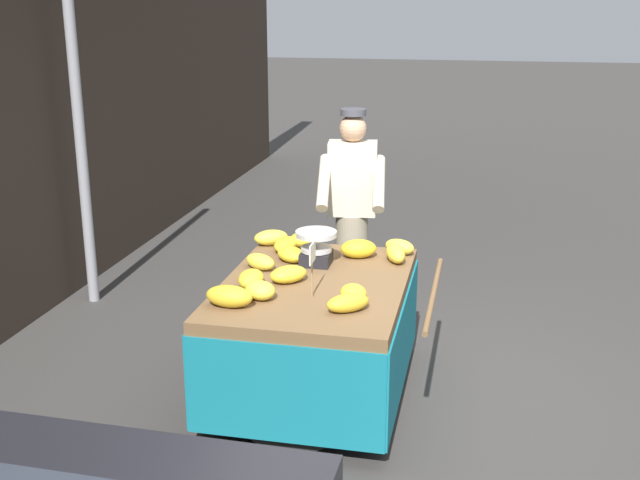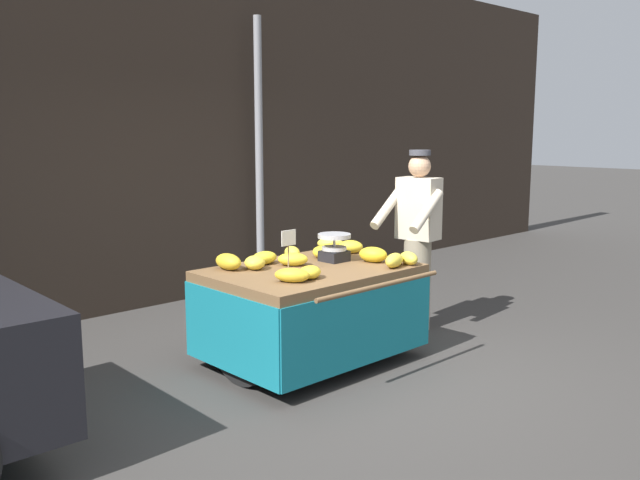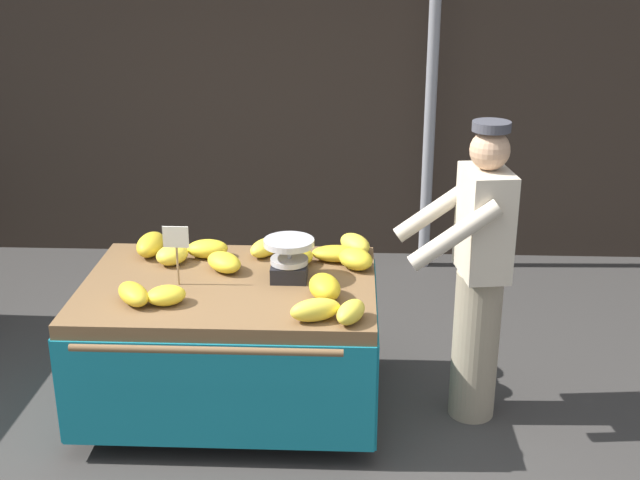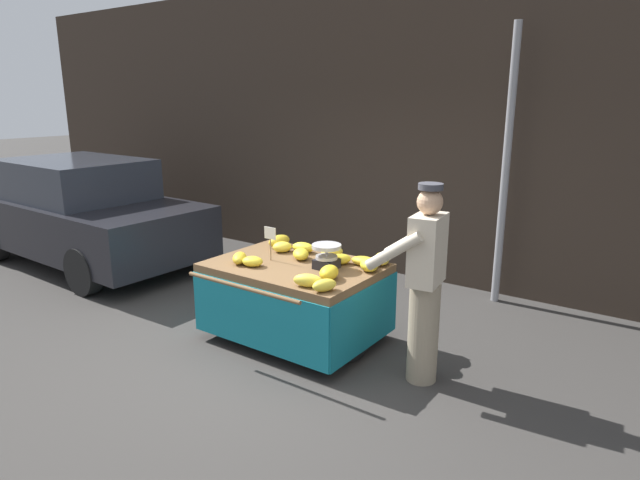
# 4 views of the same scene
# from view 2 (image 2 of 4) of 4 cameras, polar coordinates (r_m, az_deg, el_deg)

# --- Properties ---
(ground_plane) EXTENTS (60.00, 60.00, 0.00)m
(ground_plane) POSITION_cam_2_polar(r_m,az_deg,el_deg) (5.26, 2.81, -11.92)
(ground_plane) COLOR #383533
(back_wall) EXTENTS (16.00, 0.24, 3.94)m
(back_wall) POSITION_cam_2_polar(r_m,az_deg,el_deg) (7.46, -15.31, 9.49)
(back_wall) COLOR #332821
(back_wall) RESTS_ON ground
(street_pole) EXTENTS (0.09, 0.09, 3.17)m
(street_pole) POSITION_cam_2_polar(r_m,az_deg,el_deg) (7.90, -5.15, 6.96)
(street_pole) COLOR gray
(street_pole) RESTS_ON ground
(banana_cart) EXTENTS (1.64, 1.36, 0.80)m
(banana_cart) POSITION_cam_2_polar(r_m,az_deg,el_deg) (5.51, -0.79, -4.51)
(banana_cart) COLOR brown
(banana_cart) RESTS_ON ground
(weighing_scale) EXTENTS (0.28, 0.28, 0.24)m
(weighing_scale) POSITION_cam_2_polar(r_m,az_deg,el_deg) (5.71, 1.21, -0.63)
(weighing_scale) COLOR black
(weighing_scale) RESTS_ON banana_cart
(price_sign) EXTENTS (0.14, 0.01, 0.34)m
(price_sign) POSITION_cam_2_polar(r_m,az_deg,el_deg) (5.21, -2.67, -0.17)
(price_sign) COLOR #997A51
(price_sign) RESTS_ON banana_cart
(banana_bunch_0) EXTENTS (0.23, 0.29, 0.13)m
(banana_bunch_0) POSITION_cam_2_polar(r_m,az_deg,el_deg) (5.69, 4.50, -1.23)
(banana_bunch_0) COLOR gold
(banana_bunch_0) RESTS_ON banana_cart
(banana_bunch_1) EXTENTS (0.26, 0.18, 0.11)m
(banana_bunch_1) POSITION_cam_2_polar(r_m,az_deg,el_deg) (5.61, -4.72, -1.51)
(banana_bunch_1) COLOR yellow
(banana_bunch_1) RESTS_ON banana_cart
(banana_bunch_2) EXTENTS (0.28, 0.29, 0.11)m
(banana_bunch_2) POSITION_cam_2_polar(r_m,az_deg,el_deg) (5.54, -2.31, -1.63)
(banana_bunch_2) COLOR yellow
(banana_bunch_2) RESTS_ON banana_cart
(banana_bunch_3) EXTENTS (0.27, 0.28, 0.10)m
(banana_bunch_3) POSITION_cam_2_polar(r_m,az_deg,el_deg) (5.87, 0.15, -1.02)
(banana_bunch_3) COLOR yellow
(banana_bunch_3) RESTS_ON banana_cart
(banana_bunch_4) EXTENTS (0.27, 0.28, 0.12)m
(banana_bunch_4) POSITION_cam_2_polar(r_m,az_deg,el_deg) (6.10, 2.59, -0.57)
(banana_bunch_4) COLOR yellow
(banana_bunch_4) RESTS_ON banana_cart
(banana_bunch_5) EXTENTS (0.26, 0.29, 0.11)m
(banana_bunch_5) POSITION_cam_2_polar(r_m,az_deg,el_deg) (4.94, -2.37, -2.98)
(banana_bunch_5) COLOR gold
(banana_bunch_5) RESTS_ON banana_cart
(banana_bunch_6) EXTENTS (0.25, 0.22, 0.10)m
(banana_bunch_6) POSITION_cam_2_polar(r_m,az_deg,el_deg) (5.05, -0.87, -2.74)
(banana_bunch_6) COLOR yellow
(banana_bunch_6) RESTS_ON banana_cart
(banana_bunch_7) EXTENTS (0.29, 0.20, 0.12)m
(banana_bunch_7) POSITION_cam_2_polar(r_m,az_deg,el_deg) (5.50, 6.29, -1.72)
(banana_bunch_7) COLOR yellow
(banana_bunch_7) RESTS_ON banana_cart
(banana_bunch_8) EXTENTS (0.23, 0.27, 0.10)m
(banana_bunch_8) POSITION_cam_2_polar(r_m,az_deg,el_deg) (5.86, -2.36, -1.05)
(banana_bunch_8) COLOR yellow
(banana_bunch_8) RESTS_ON banana_cart
(banana_bunch_9) EXTENTS (0.29, 0.16, 0.09)m
(banana_bunch_9) POSITION_cam_2_polar(r_m,az_deg,el_deg) (6.10, 1.07, -0.68)
(banana_bunch_9) COLOR gold
(banana_bunch_9) RESTS_ON banana_cart
(banana_bunch_10) EXTENTS (0.20, 0.25, 0.11)m
(banana_bunch_10) POSITION_cam_2_polar(r_m,az_deg,el_deg) (5.63, 7.51, -1.53)
(banana_bunch_10) COLOR yellow
(banana_bunch_10) RESTS_ON banana_cart
(banana_bunch_11) EXTENTS (0.25, 0.26, 0.11)m
(banana_bunch_11) POSITION_cam_2_polar(r_m,az_deg,el_deg) (5.41, -5.51, -1.91)
(banana_bunch_11) COLOR yellow
(banana_bunch_11) RESTS_ON banana_cart
(banana_bunch_12) EXTENTS (0.17, 0.30, 0.13)m
(banana_bunch_12) POSITION_cam_2_polar(r_m,az_deg,el_deg) (5.43, -7.75, -1.82)
(banana_bunch_12) COLOR gold
(banana_bunch_12) RESTS_ON banana_cart
(banana_bunch_13) EXTENTS (0.25, 0.29, 0.11)m
(banana_bunch_13) POSITION_cam_2_polar(r_m,az_deg,el_deg) (6.27, 0.89, -0.31)
(banana_bunch_13) COLOR yellow
(banana_bunch_13) RESTS_ON banana_cart
(vendor_person) EXTENTS (0.62, 0.57, 1.71)m
(vendor_person) POSITION_cam_2_polar(r_m,az_deg,el_deg) (6.44, 8.19, 0.01)
(vendor_person) COLOR gray
(vendor_person) RESTS_ON ground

